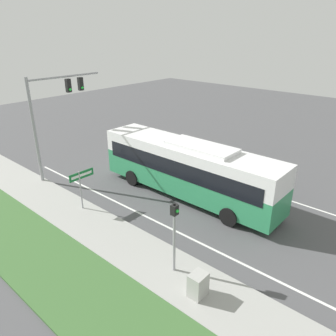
# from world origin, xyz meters

# --- Properties ---
(ground_plane) EXTENTS (80.00, 80.00, 0.00)m
(ground_plane) POSITION_xyz_m (0.00, 0.00, 0.00)
(ground_plane) COLOR #4C4C4F
(sidewalk) EXTENTS (2.80, 80.00, 0.12)m
(sidewalk) POSITION_xyz_m (-6.20, 0.00, 0.06)
(sidewalk) COLOR #9E9E99
(sidewalk) RESTS_ON ground_plane
(grass_verge) EXTENTS (3.60, 80.00, 0.10)m
(grass_verge) POSITION_xyz_m (-9.40, 0.00, 0.05)
(grass_verge) COLOR #3D6633
(grass_verge) RESTS_ON ground_plane
(lane_divider_near) EXTENTS (0.14, 30.00, 0.01)m
(lane_divider_near) POSITION_xyz_m (-3.60, 0.00, 0.00)
(lane_divider_near) COLOR silver
(lane_divider_near) RESTS_ON ground_plane
(lane_divider_far) EXTENTS (0.14, 30.00, 0.01)m
(lane_divider_far) POSITION_xyz_m (3.60, 0.00, 0.00)
(lane_divider_far) COLOR silver
(lane_divider_far) RESTS_ON ground_plane
(bus) EXTENTS (2.74, 12.15, 3.62)m
(bus) POSITION_xyz_m (-0.07, 3.80, 1.99)
(bus) COLOR #2D8956
(bus) RESTS_ON ground_plane
(signal_gantry) EXTENTS (5.50, 0.41, 7.09)m
(signal_gantry) POSITION_xyz_m (-3.50, 12.66, 4.98)
(signal_gantry) COLOR #939399
(signal_gantry) RESTS_ON ground_plane
(pedestrian_signal) EXTENTS (0.28, 0.34, 3.34)m
(pedestrian_signal) POSITION_xyz_m (-6.05, -0.14, 2.25)
(pedestrian_signal) COLOR #939399
(pedestrian_signal) RESTS_ON ground_plane
(street_sign) EXTENTS (1.60, 0.08, 2.45)m
(street_sign) POSITION_xyz_m (-5.41, 7.32, 1.79)
(street_sign) COLOR #939399
(street_sign) RESTS_ON ground_plane
(utility_cabinet) EXTENTS (0.72, 0.58, 1.01)m
(utility_cabinet) POSITION_xyz_m (-6.55, -1.79, 0.63)
(utility_cabinet) COLOR #A8A8A3
(utility_cabinet) RESTS_ON sidewalk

